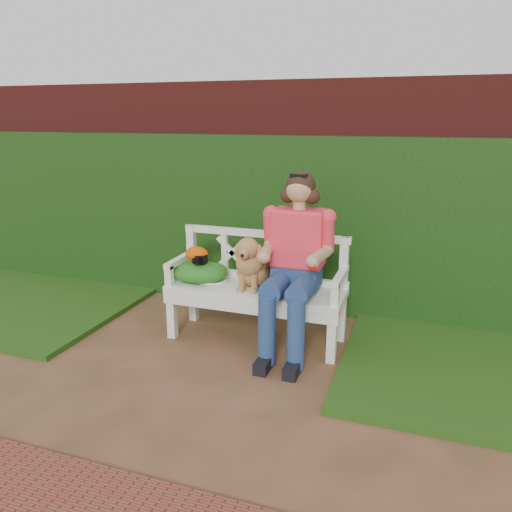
% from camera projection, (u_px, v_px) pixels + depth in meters
% --- Properties ---
extents(ground, '(60.00, 60.00, 0.00)m').
position_uv_depth(ground, '(177.00, 380.00, 3.68)').
color(ground, '#4F361F').
extents(brick_wall, '(10.00, 0.30, 2.20)m').
position_uv_depth(brick_wall, '(260.00, 194.00, 5.10)').
color(brick_wall, '#5B1C18').
rests_on(brick_wall, ground).
extents(ivy_hedge, '(10.00, 0.18, 1.70)m').
position_uv_depth(ivy_hedge, '(253.00, 222.00, 4.97)').
color(ivy_hedge, '#215415').
rests_on(ivy_hedge, ground).
extents(grass_left, '(2.60, 2.00, 0.05)m').
position_uv_depth(grass_left, '(14.00, 298.00, 5.25)').
color(grass_left, '#1E4811').
rests_on(grass_left, ground).
extents(garden_bench, '(1.58, 0.61, 0.48)m').
position_uv_depth(garden_bench, '(256.00, 313.00, 4.29)').
color(garden_bench, white).
rests_on(garden_bench, ground).
extents(seated_woman, '(0.85, 0.98, 1.47)m').
position_uv_depth(seated_woman, '(296.00, 262.00, 4.02)').
color(seated_woman, '#E13F5A').
rests_on(seated_woman, ground).
extents(dog, '(0.39, 0.47, 0.46)m').
position_uv_depth(dog, '(252.00, 261.00, 4.16)').
color(dog, '#B6643D').
rests_on(dog, garden_bench).
extents(tennis_racket, '(0.63, 0.33, 0.03)m').
position_uv_depth(tennis_racket, '(208.00, 279.00, 4.37)').
color(tennis_racket, white).
rests_on(tennis_racket, garden_bench).
extents(green_bag, '(0.58, 0.50, 0.17)m').
position_uv_depth(green_bag, '(199.00, 271.00, 4.35)').
color(green_bag, '#266A23').
rests_on(green_bag, garden_bench).
extents(camera_item, '(0.11, 0.09, 0.07)m').
position_uv_depth(camera_item, '(200.00, 259.00, 4.29)').
color(camera_item, black).
rests_on(camera_item, green_bag).
extents(baseball_glove, '(0.25, 0.22, 0.13)m').
position_uv_depth(baseball_glove, '(197.00, 254.00, 4.33)').
color(baseball_glove, '#D14C02').
rests_on(baseball_glove, green_bag).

